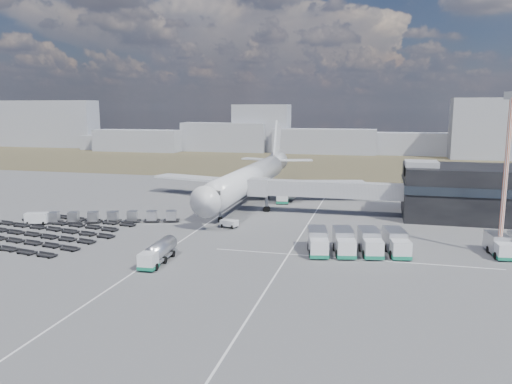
# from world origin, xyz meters

# --- Properties ---
(ground) EXTENTS (420.00, 420.00, 0.00)m
(ground) POSITION_xyz_m (0.00, 0.00, 0.00)
(ground) COLOR #565659
(ground) RESTS_ON ground
(grass_strip) EXTENTS (420.00, 90.00, 0.01)m
(grass_strip) POSITION_xyz_m (0.00, 110.00, 0.01)
(grass_strip) COLOR #453C29
(grass_strip) RESTS_ON ground
(lane_markings) EXTENTS (47.12, 110.00, 0.01)m
(lane_markings) POSITION_xyz_m (9.77, 3.00, 0.01)
(lane_markings) COLOR silver
(lane_markings) RESTS_ON ground
(terminal) EXTENTS (30.40, 16.40, 11.00)m
(terminal) POSITION_xyz_m (47.77, 23.96, 5.25)
(terminal) COLOR black
(terminal) RESTS_ON ground
(jet_bridge) EXTENTS (30.30, 3.80, 7.05)m
(jet_bridge) POSITION_xyz_m (15.90, 20.42, 5.05)
(jet_bridge) COLOR #939399
(jet_bridge) RESTS_ON ground
(airliner) EXTENTS (51.59, 64.53, 17.62)m
(airliner) POSITION_xyz_m (0.00, 32.38, 5.29)
(airliner) COLOR silver
(airliner) RESTS_ON ground
(skyline) EXTENTS (328.92, 25.93, 24.76)m
(skyline) POSITION_xyz_m (-9.01, 150.77, 8.62)
(skyline) COLOR #9395A0
(skyline) RESTS_ON ground
(fuel_tanker) EXTENTS (2.63, 9.03, 2.89)m
(fuel_tanker) POSITION_xyz_m (-0.67, -16.29, 1.45)
(fuel_tanker) COLOR silver
(fuel_tanker) RESTS_ON ground
(pushback_tug) EXTENTS (3.29, 2.33, 1.38)m
(pushback_tug) POSITION_xyz_m (2.84, 5.41, 0.69)
(pushback_tug) COLOR silver
(pushback_tug) RESTS_ON ground
(utility_van) EXTENTS (4.36, 2.95, 2.16)m
(utility_van) POSITION_xyz_m (-31.82, -0.74, 1.08)
(utility_van) COLOR silver
(utility_van) RESTS_ON ground
(catering_truck) EXTENTS (3.47, 6.64, 2.91)m
(catering_truck) POSITION_xyz_m (7.48, 31.23, 1.49)
(catering_truck) COLOR silver
(catering_truck) RESTS_ON ground
(service_trucks_near) EXTENTS (15.31, 10.35, 3.13)m
(service_trucks_near) POSITION_xyz_m (25.56, -5.13, 1.70)
(service_trucks_near) COLOR silver
(service_trucks_near) RESTS_ON ground
(uld_row) EXTENTS (23.67, 9.05, 1.88)m
(uld_row) POSITION_xyz_m (-19.13, 3.86, 1.13)
(uld_row) COLOR black
(uld_row) RESTS_ON ground
(baggage_dollies) EXTENTS (28.36, 25.13, 0.68)m
(baggage_dollies) POSITION_xyz_m (-26.91, -6.31, 0.34)
(baggage_dollies) COLOR black
(baggage_dollies) RESTS_ON ground
(floodlight_mast) EXTENTS (2.22, 1.79, 23.21)m
(floodlight_mast) POSITION_xyz_m (45.53, -1.23, 11.63)
(floodlight_mast) COLOR #B5421D
(floodlight_mast) RESTS_ON ground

